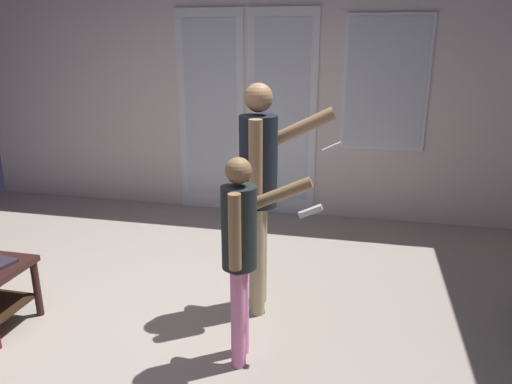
% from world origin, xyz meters
% --- Properties ---
extents(ground_plane, '(6.22, 5.36, 0.02)m').
position_xyz_m(ground_plane, '(0.00, 0.00, -0.01)').
color(ground_plane, '#A69A8D').
extents(wall_back_with_doors, '(6.22, 0.09, 2.58)m').
position_xyz_m(wall_back_with_doors, '(0.05, 2.65, 1.26)').
color(wall_back_with_doors, silver).
rests_on(wall_back_with_doors, ground_plane).
extents(person_adult, '(0.66, 0.48, 1.59)m').
position_xyz_m(person_adult, '(0.67, 0.59, 0.96)').
color(person_adult, tan).
rests_on(person_adult, ground_plane).
extents(person_child, '(0.55, 0.37, 1.25)m').
position_xyz_m(person_child, '(0.69, -0.02, 0.75)').
color(person_child, pink).
rests_on(person_child, ground_plane).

